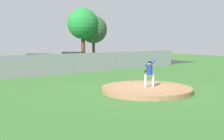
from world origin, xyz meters
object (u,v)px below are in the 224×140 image
(parked_car_white, at_px, (39,62))
(traffic_cone_orange, at_px, (115,65))
(pitcher_youth, at_px, (149,71))
(parked_car_champagne, at_px, (73,60))
(baseball, at_px, (136,86))

(parked_car_white, xyz_separation_m, traffic_cone_orange, (7.94, -2.11, -0.52))
(pitcher_youth, bearing_deg, parked_car_champagne, 75.07)
(pitcher_youth, distance_m, baseball, 1.15)
(baseball, relative_size, parked_car_white, 0.02)
(baseball, xyz_separation_m, parked_car_white, (0.21, 13.85, 0.49))
(baseball, height_order, parked_car_champagne, parked_car_champagne)
(baseball, height_order, parked_car_white, parked_car_white)
(baseball, bearing_deg, parked_car_white, 89.13)
(parked_car_white, height_order, traffic_cone_orange, parked_car_white)
(parked_car_champagne, xyz_separation_m, traffic_cone_orange, (3.66, -2.72, -0.56))
(baseball, bearing_deg, pitcher_youth, -52.40)
(pitcher_youth, bearing_deg, parked_car_white, 91.00)
(traffic_cone_orange, bearing_deg, parked_car_champagne, 143.37)
(baseball, relative_size, parked_car_champagne, 0.02)
(parked_car_champagne, bearing_deg, baseball, -107.22)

